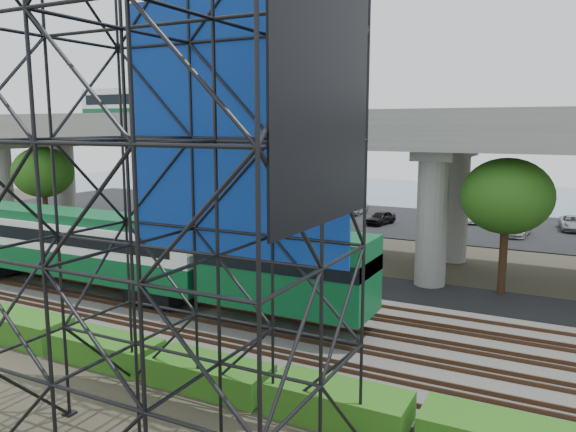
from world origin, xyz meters
The scene contains 13 objects.
ground centered at (0.00, 0.00, 0.00)m, with size 140.00×140.00×0.00m, color #474233.
ballast_bed centered at (0.00, 2.00, 0.10)m, with size 90.00×12.00×0.20m, color slate.
service_road centered at (0.00, 10.50, 0.04)m, with size 90.00×5.00×0.08m, color black.
parking_lot centered at (0.00, 34.00, 0.04)m, with size 90.00×18.00×0.08m, color black.
harbor_water centered at (0.00, 56.00, 0.01)m, with size 140.00×40.00×0.03m, color slate.
rail_tracks centered at (0.00, 2.00, 0.28)m, with size 90.00×9.52×0.16m.
commuter_train centered at (-5.97, 2.00, 2.88)m, with size 29.30×3.06×4.30m.
overpass centered at (-1.03, 16.00, 8.21)m, with size 80.00×12.00×12.40m.
scaffold_tower centered at (7.51, -7.98, 7.47)m, with size 9.36×6.36×15.00m.
hedge_strip centered at (1.01, -4.30, 0.56)m, with size 34.60×1.80×1.20m.
trees centered at (-4.67, 16.17, 5.57)m, with size 40.94×16.94×7.69m.
suv centered at (-11.08, 9.71, 0.71)m, with size 2.10×4.55×1.26m, color black.
parked_cars centered at (2.21, 33.74, 0.71)m, with size 37.68×9.71×1.32m.
Camera 1 is at (17.25, -20.00, 9.39)m, focal length 35.00 mm.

